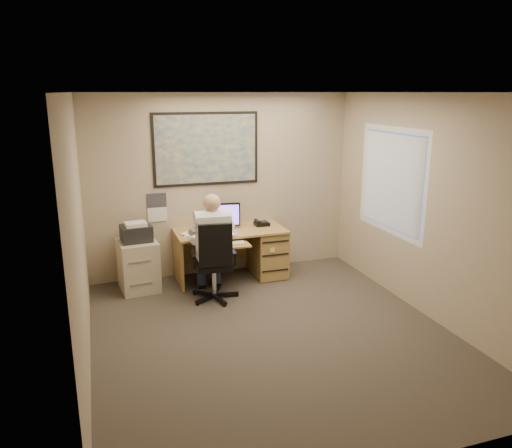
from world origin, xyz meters
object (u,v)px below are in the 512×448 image
object	(u,v)px
office_chair	(215,277)
person	(213,247)
desk	(251,248)
filing_cabinet	(138,261)

from	to	relation	value
office_chair	person	world-z (taller)	person
desk	filing_cabinet	xyz separation A→B (m)	(-1.67, -0.02, -0.02)
filing_cabinet	office_chair	xyz separation A→B (m)	(0.94, -0.71, -0.10)
office_chair	person	distance (m)	0.40
desk	person	distance (m)	1.02
office_chair	desk	bearing A→B (deg)	50.96
desk	office_chair	world-z (taller)	desk
filing_cabinet	person	size ratio (longest dim) A/B	0.68
office_chair	person	xyz separation A→B (m)	(-0.01, 0.08, 0.40)
office_chair	filing_cabinet	bearing A→B (deg)	149.02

